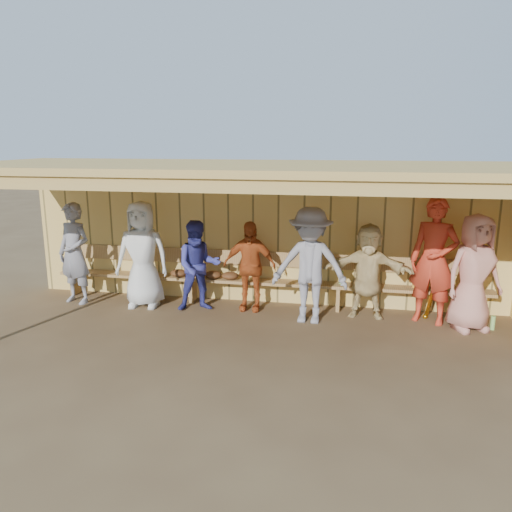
{
  "coord_description": "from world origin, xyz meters",
  "views": [
    {
      "loc": [
        1.42,
        -7.18,
        2.84
      ],
      "look_at": [
        0.0,
        0.35,
        1.05
      ],
      "focal_mm": 35.0,
      "sensor_mm": 36.0,
      "label": 1
    }
  ],
  "objects_px": {
    "player_a": "(74,253)",
    "player_f": "(368,271)",
    "player_e": "(310,266)",
    "bench": "(264,275)",
    "player_g": "(434,261)",
    "player_c": "(198,266)",
    "player_b": "(142,254)",
    "player_d": "(250,266)",
    "player_h": "(474,273)"
  },
  "relations": [
    {
      "from": "player_h",
      "to": "player_b",
      "type": "bearing_deg",
      "value": 156.06
    },
    {
      "from": "player_d",
      "to": "bench",
      "type": "bearing_deg",
      "value": 58.73
    },
    {
      "from": "player_b",
      "to": "player_d",
      "type": "height_order",
      "value": "player_b"
    },
    {
      "from": "player_a",
      "to": "player_c",
      "type": "height_order",
      "value": "player_a"
    },
    {
      "from": "player_a",
      "to": "player_d",
      "type": "relative_size",
      "value": 1.17
    },
    {
      "from": "player_a",
      "to": "bench",
      "type": "relative_size",
      "value": 0.24
    },
    {
      "from": "player_b",
      "to": "player_f",
      "type": "height_order",
      "value": "player_b"
    },
    {
      "from": "player_f",
      "to": "bench",
      "type": "relative_size",
      "value": 0.2
    },
    {
      "from": "player_a",
      "to": "player_g",
      "type": "bearing_deg",
      "value": 16.04
    },
    {
      "from": "player_e",
      "to": "player_a",
      "type": "bearing_deg",
      "value": -178.84
    },
    {
      "from": "player_f",
      "to": "player_g",
      "type": "bearing_deg",
      "value": -1.14
    },
    {
      "from": "player_a",
      "to": "player_c",
      "type": "relative_size",
      "value": 1.16
    },
    {
      "from": "player_c",
      "to": "player_d",
      "type": "height_order",
      "value": "player_c"
    },
    {
      "from": "player_g",
      "to": "player_b",
      "type": "bearing_deg",
      "value": -157.66
    },
    {
      "from": "player_b",
      "to": "player_c",
      "type": "bearing_deg",
      "value": -6.57
    },
    {
      "from": "player_c",
      "to": "player_d",
      "type": "relative_size",
      "value": 1.01
    },
    {
      "from": "player_b",
      "to": "player_h",
      "type": "relative_size",
      "value": 1.03
    },
    {
      "from": "player_a",
      "to": "player_f",
      "type": "height_order",
      "value": "player_a"
    },
    {
      "from": "player_e",
      "to": "bench",
      "type": "relative_size",
      "value": 0.24
    },
    {
      "from": "player_a",
      "to": "player_f",
      "type": "relative_size",
      "value": 1.16
    },
    {
      "from": "player_c",
      "to": "player_f",
      "type": "height_order",
      "value": "player_f"
    },
    {
      "from": "player_a",
      "to": "player_b",
      "type": "xyz_separation_m",
      "value": [
        1.25,
        0.04,
        0.03
      ]
    },
    {
      "from": "player_c",
      "to": "player_b",
      "type": "bearing_deg",
      "value": 156.98
    },
    {
      "from": "player_b",
      "to": "player_h",
      "type": "xyz_separation_m",
      "value": [
        5.34,
        -0.13,
        -0.03
      ]
    },
    {
      "from": "player_f",
      "to": "player_e",
      "type": "bearing_deg",
      "value": -152.82
    },
    {
      "from": "player_c",
      "to": "bench",
      "type": "distance_m",
      "value": 1.17
    },
    {
      "from": "player_g",
      "to": "player_h",
      "type": "xyz_separation_m",
      "value": [
        0.55,
        -0.22,
        -0.11
      ]
    },
    {
      "from": "player_d",
      "to": "bench",
      "type": "distance_m",
      "value": 0.44
    },
    {
      "from": "player_e",
      "to": "bench",
      "type": "bearing_deg",
      "value": 143.87
    },
    {
      "from": "player_a",
      "to": "player_f",
      "type": "distance_m",
      "value": 5.05
    },
    {
      "from": "player_f",
      "to": "player_a",
      "type": "bearing_deg",
      "value": -174.99
    },
    {
      "from": "player_c",
      "to": "player_e",
      "type": "relative_size",
      "value": 0.84
    },
    {
      "from": "player_b",
      "to": "player_g",
      "type": "distance_m",
      "value": 4.79
    },
    {
      "from": "player_d",
      "to": "player_g",
      "type": "distance_m",
      "value": 2.95
    },
    {
      "from": "player_b",
      "to": "player_e",
      "type": "distance_m",
      "value": 2.9
    },
    {
      "from": "player_e",
      "to": "bench",
      "type": "distance_m",
      "value": 1.18
    },
    {
      "from": "player_e",
      "to": "player_f",
      "type": "height_order",
      "value": "player_e"
    },
    {
      "from": "player_d",
      "to": "player_g",
      "type": "height_order",
      "value": "player_g"
    },
    {
      "from": "player_g",
      "to": "bench",
      "type": "bearing_deg",
      "value": -166.5
    },
    {
      "from": "player_c",
      "to": "player_h",
      "type": "bearing_deg",
      "value": -22.75
    },
    {
      "from": "player_e",
      "to": "player_h",
      "type": "bearing_deg",
      "value": 6.9
    },
    {
      "from": "bench",
      "to": "player_h",
      "type": "bearing_deg",
      "value": -10.22
    },
    {
      "from": "player_d",
      "to": "player_f",
      "type": "xyz_separation_m",
      "value": [
        1.95,
        0.01,
        0.01
      ]
    },
    {
      "from": "player_e",
      "to": "player_c",
      "type": "bearing_deg",
      "value": 177.28
    },
    {
      "from": "player_d",
      "to": "player_c",
      "type": "bearing_deg",
      "value": -167.6
    },
    {
      "from": "player_a",
      "to": "player_e",
      "type": "relative_size",
      "value": 0.97
    },
    {
      "from": "player_e",
      "to": "bench",
      "type": "xyz_separation_m",
      "value": [
        -0.85,
        0.72,
        -0.39
      ]
    },
    {
      "from": "player_c",
      "to": "player_f",
      "type": "xyz_separation_m",
      "value": [
        2.79,
        0.19,
        0.0
      ]
    },
    {
      "from": "player_g",
      "to": "bench",
      "type": "height_order",
      "value": "player_g"
    },
    {
      "from": "player_d",
      "to": "player_e",
      "type": "bearing_deg",
      "value": -20.4
    }
  ]
}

